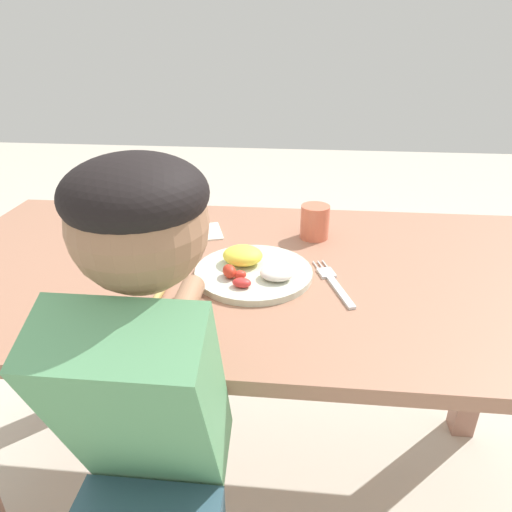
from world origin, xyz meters
TOP-DOWN VIEW (x-y plane):
  - ground_plane at (0.00, 0.00)m, footprint 8.00×8.00m
  - dining_table at (0.00, 0.00)m, footprint 1.47×0.73m
  - plate at (-0.01, -0.04)m, footprint 0.25×0.25m
  - fork at (0.16, -0.06)m, footprint 0.08×0.19m
  - spoon at (-0.18, -0.05)m, footprint 0.04×0.22m
  - drinking_cup at (0.12, 0.17)m, footprint 0.07×0.07m
  - person at (-0.11, -0.45)m, footprint 0.21×0.43m
  - napkin at (-0.18, 0.16)m, footprint 0.16×0.14m

SIDE VIEW (x-z plane):
  - ground_plane at x=0.00m, z-range 0.00..0.00m
  - person at x=-0.11m, z-range 0.06..1.10m
  - dining_table at x=0.00m, z-range 0.24..0.93m
  - napkin at x=-0.18m, z-range 0.69..0.70m
  - fork at x=0.16m, z-range 0.69..0.70m
  - spoon at x=-0.18m, z-range 0.69..0.71m
  - plate at x=-0.01m, z-range 0.68..0.73m
  - drinking_cup at x=0.12m, z-range 0.69..0.78m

